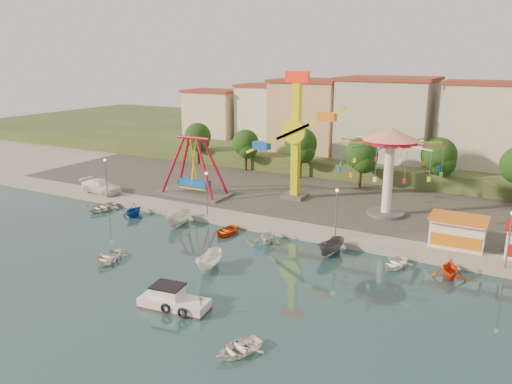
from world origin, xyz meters
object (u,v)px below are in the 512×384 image
Objects in this scene: wave_swinger at (390,152)px; skiff at (209,261)px; cabin_motorboat at (173,302)px; rowboat_a at (108,257)px; van at (101,186)px; pirate_ship_ride at (194,167)px; kamikaze_tower at (299,141)px.

wave_swinger is 2.74× the size of skiff.
rowboat_a is at bearing 150.94° from cabin_motorboat.
cabin_motorboat is 35.10m from van.
rowboat_a is 10.03m from skiff.
wave_swinger is 33.04m from rowboat_a.
pirate_ship_ride is at bearing 114.39° from cabin_motorboat.
van is (-37.18, -8.77, -6.68)m from wave_swinger.
rowboat_a is (-11.07, 4.30, -0.11)m from cabin_motorboat.
pirate_ship_ride reaches higher than skiff.
cabin_motorboat is 1.47× the size of rowboat_a.
rowboat_a is (-19.93, -25.17, -7.80)m from wave_swinger.
rowboat_a is (5.43, -21.87, -4.00)m from pirate_ship_ride.
van is (-25.08, -10.15, -6.79)m from kamikaze_tower.
skiff is at bearing 93.83° from cabin_motorboat.
rowboat_a is at bearing -76.06° from pirate_ship_ride.
rowboat_a is at bearing -171.04° from skiff.
pirate_ship_ride is 24.36m from skiff.
skiff is at bearing -115.07° from wave_swinger.
kamikaze_tower is 27.89m from van.
skiff is 29.99m from van.
rowboat_a is at bearing -129.89° from van.
kamikaze_tower reaches higher than cabin_motorboat.
pirate_ship_ride is 1.58× the size of van.
wave_swinger reaches higher than rowboat_a.
wave_swinger is at bearing 7.42° from pirate_ship_ride.
cabin_motorboat is at bearing -83.99° from kamikaze_tower.
kamikaze_tower is 12.18m from wave_swinger.
wave_swinger is 38.78m from van.
rowboat_a is (-7.83, -26.55, -7.91)m from kamikaze_tower.
wave_swinger is 2.04× the size of cabin_motorboat.
cabin_motorboat is at bearing -40.98° from rowboat_a.
wave_swinger reaches higher than skiff.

